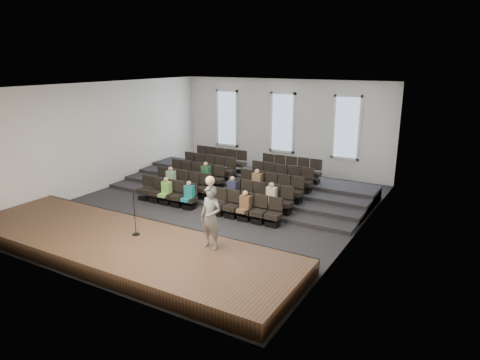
% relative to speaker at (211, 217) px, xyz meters
% --- Properties ---
extents(ground, '(14.00, 14.00, 0.00)m').
position_rel_speaker_xyz_m(ground, '(-2.79, 4.20, -1.47)').
color(ground, '#232325').
rests_on(ground, ground).
extents(ceiling, '(12.00, 14.00, 0.02)m').
position_rel_speaker_xyz_m(ceiling, '(-2.79, 4.20, 3.54)').
color(ceiling, white).
rests_on(ceiling, ground).
extents(wall_back, '(12.00, 0.04, 5.00)m').
position_rel_speaker_xyz_m(wall_back, '(-2.79, 11.22, 1.03)').
color(wall_back, silver).
rests_on(wall_back, ground).
extents(wall_front, '(12.00, 0.04, 5.00)m').
position_rel_speaker_xyz_m(wall_front, '(-2.79, -2.82, 1.03)').
color(wall_front, silver).
rests_on(wall_front, ground).
extents(wall_left, '(0.04, 14.00, 5.00)m').
position_rel_speaker_xyz_m(wall_left, '(-8.81, 4.20, 1.03)').
color(wall_left, silver).
rests_on(wall_left, ground).
extents(wall_right, '(0.04, 14.00, 5.00)m').
position_rel_speaker_xyz_m(wall_right, '(3.23, 4.20, 1.03)').
color(wall_right, silver).
rests_on(wall_right, ground).
extents(stage, '(11.80, 3.60, 0.50)m').
position_rel_speaker_xyz_m(stage, '(-2.79, -0.90, -1.22)').
color(stage, '#48331E').
rests_on(stage, ground).
extents(stage_lip, '(11.80, 0.06, 0.52)m').
position_rel_speaker_xyz_m(stage_lip, '(-2.79, 0.87, -1.22)').
color(stage_lip, black).
rests_on(stage_lip, ground).
extents(risers, '(11.80, 4.80, 0.60)m').
position_rel_speaker_xyz_m(risers, '(-2.79, 7.38, -1.27)').
color(risers, '#232325').
rests_on(risers, ground).
extents(seating_rows, '(6.80, 4.70, 1.67)m').
position_rel_speaker_xyz_m(seating_rows, '(-2.79, 5.75, -0.79)').
color(seating_rows, black).
rests_on(seating_rows, ground).
extents(windows, '(8.44, 0.10, 3.24)m').
position_rel_speaker_xyz_m(windows, '(-2.79, 11.16, 1.23)').
color(windows, white).
rests_on(windows, wall_back).
extents(audience, '(5.45, 2.64, 1.10)m').
position_rel_speaker_xyz_m(audience, '(-2.79, 4.53, -0.66)').
color(audience, '#77C74F').
rests_on(audience, seating_rows).
extents(speaker, '(0.74, 0.51, 1.93)m').
position_rel_speaker_xyz_m(speaker, '(0.00, 0.00, 0.00)').
color(speaker, slate).
rests_on(speaker, stage).
extents(mic_stand, '(0.25, 0.25, 1.50)m').
position_rel_speaker_xyz_m(mic_stand, '(-2.67, -0.40, -0.52)').
color(mic_stand, black).
rests_on(mic_stand, stage).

